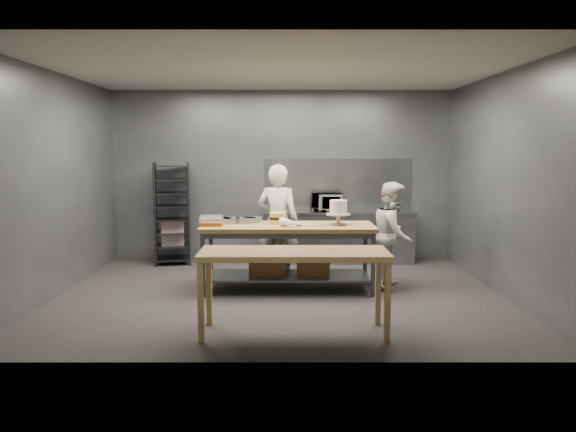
% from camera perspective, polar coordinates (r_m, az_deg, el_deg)
% --- Properties ---
extents(ground, '(6.00, 6.00, 0.00)m').
position_cam_1_polar(ground, '(7.77, -0.83, -7.88)').
color(ground, black).
rests_on(ground, ground).
extents(back_wall, '(6.00, 0.04, 3.00)m').
position_cam_1_polar(back_wall, '(10.02, -0.64, 4.12)').
color(back_wall, '#4C4F54').
rests_on(back_wall, ground).
extents(work_table, '(2.40, 0.90, 0.92)m').
position_cam_1_polar(work_table, '(7.89, -0.06, -3.39)').
color(work_table, brown).
rests_on(work_table, ground).
extents(near_counter, '(2.00, 0.70, 0.90)m').
position_cam_1_polar(near_counter, '(5.97, 0.60, -4.36)').
color(near_counter, '#A17842').
rests_on(near_counter, ground).
extents(back_counter, '(2.60, 0.60, 0.90)m').
position_cam_1_polar(back_counter, '(9.85, 5.18, -2.08)').
color(back_counter, slate).
rests_on(back_counter, ground).
extents(splashback_panel, '(2.60, 0.02, 0.90)m').
position_cam_1_polar(splashback_panel, '(10.05, 5.08, 3.25)').
color(splashback_panel, slate).
rests_on(splashback_panel, back_counter).
extents(speed_rack, '(0.71, 0.75, 1.75)m').
position_cam_1_polar(speed_rack, '(9.88, -11.68, 0.20)').
color(speed_rack, black).
rests_on(speed_rack, ground).
extents(chef_behind, '(0.73, 0.58, 1.75)m').
position_cam_1_polar(chef_behind, '(8.50, -1.02, -0.59)').
color(chef_behind, silver).
rests_on(chef_behind, ground).
extents(chef_right, '(0.78, 0.88, 1.51)m').
position_cam_1_polar(chef_right, '(8.14, 10.62, -1.89)').
color(chef_right, silver).
rests_on(chef_right, ground).
extents(microwave, '(0.54, 0.37, 0.30)m').
position_cam_1_polar(microwave, '(9.76, 4.01, 1.39)').
color(microwave, black).
rests_on(microwave, back_counter).
extents(frosted_cake_stand, '(0.34, 0.34, 0.35)m').
position_cam_1_polar(frosted_cake_stand, '(7.81, 5.13, 0.67)').
color(frosted_cake_stand, '#B7AA92').
rests_on(frosted_cake_stand, work_table).
extents(layer_cake, '(0.23, 0.23, 0.16)m').
position_cam_1_polar(layer_cake, '(7.93, -1.07, -0.22)').
color(layer_cake, gold).
rests_on(layer_cake, work_table).
extents(cake_pans, '(0.71, 0.40, 0.07)m').
position_cam_1_polar(cake_pans, '(8.06, -5.18, -0.44)').
color(cake_pans, gray).
rests_on(cake_pans, work_table).
extents(piping_bag, '(0.34, 0.37, 0.12)m').
position_cam_1_polar(piping_bag, '(7.57, 0.29, -0.71)').
color(piping_bag, white).
rests_on(piping_bag, work_table).
extents(offset_spatula, '(0.36, 0.02, 0.02)m').
position_cam_1_polar(offset_spatula, '(7.68, 1.77, -1.01)').
color(offset_spatula, slate).
rests_on(offset_spatula, work_table).
extents(pastry_clamshells, '(0.35, 0.48, 0.11)m').
position_cam_1_polar(pastry_clamshells, '(7.91, -7.78, -0.47)').
color(pastry_clamshells, '#9C541F').
rests_on(pastry_clamshells, work_table).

